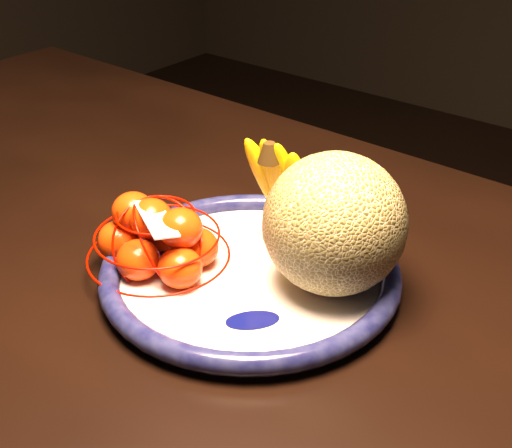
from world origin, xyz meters
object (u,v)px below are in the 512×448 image
Objects in this scene: dining_table at (120,281)px; cantaloupe at (335,224)px; fruit_bowl at (250,273)px; mandarin_bag at (158,239)px; banana_bunch at (284,184)px.

dining_table is 0.33m from cantaloupe.
cantaloupe is at bearing 25.74° from fruit_bowl.
dining_table is at bearing -168.91° from cantaloupe.
dining_table is 0.17m from mandarin_bag.
fruit_bowl is at bearing 28.72° from mandarin_bag.
banana_bunch is at bearing 99.91° from fruit_bowl.
fruit_bowl is 1.89× the size of mandarin_bag.
cantaloupe is 0.19m from mandarin_bag.
cantaloupe is 1.02× the size of banana_bunch.
fruit_bowl is 2.25× the size of banana_bunch.
dining_table is 9.98× the size of banana_bunch.
banana_bunch reaches higher than dining_table.
fruit_bowl is 2.21× the size of cantaloupe.
banana_bunch reaches higher than fruit_bowl.
banana_bunch is (0.19, 0.09, 0.16)m from dining_table.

